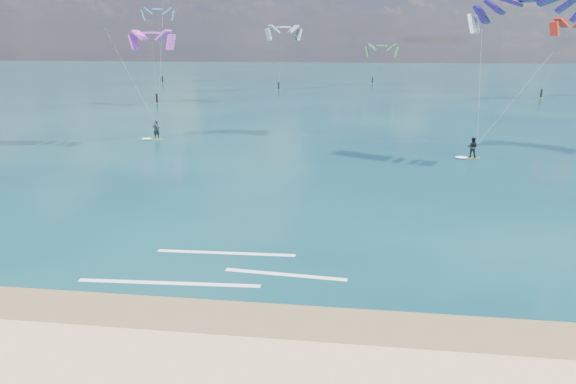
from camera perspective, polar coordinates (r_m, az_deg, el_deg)
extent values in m
plane|color=tan|center=(53.29, 0.17, 6.85)|extent=(320.00, 320.00, 0.00)
cube|color=brown|center=(18.75, -14.33, -12.66)|extent=(320.00, 2.40, 0.01)
cube|color=#0B2C3C|center=(116.64, 4.15, 12.11)|extent=(320.00, 200.00, 0.04)
cube|color=yellow|center=(50.01, -14.37, 5.77)|extent=(1.33, 0.76, 0.06)
imported|color=black|center=(49.86, -14.44, 6.73)|extent=(0.73, 0.70, 1.68)
cylinder|color=black|center=(49.47, -14.27, 6.95)|extent=(0.50, 0.19, 0.04)
cube|color=gold|center=(43.18, 19.70, 3.66)|extent=(1.28, 0.46, 0.06)
imported|color=black|center=(43.02, 19.81, 4.71)|extent=(0.94, 0.84, 1.60)
cylinder|color=black|center=(42.76, 20.28, 4.98)|extent=(0.51, 0.06, 0.04)
cube|color=white|center=(22.74, -6.92, -6.74)|extent=(6.11, 0.46, 0.01)
cube|color=white|center=(20.48, -13.12, -9.82)|extent=(7.10, 0.62, 0.01)
cube|color=white|center=(20.62, -0.30, -9.15)|extent=(4.92, 0.59, 0.01)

